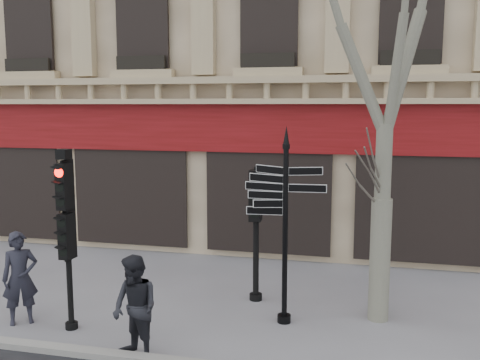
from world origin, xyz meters
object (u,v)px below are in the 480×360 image
(fingerpost, at_px, (286,192))
(traffic_signal_main, at_px, (67,217))
(pedestrian_a, at_px, (20,278))
(pedestrian_b, at_px, (135,308))
(traffic_signal_secondary, at_px, (256,210))

(fingerpost, distance_m, traffic_signal_main, 4.09)
(pedestrian_a, relative_size, pedestrian_b, 1.03)
(fingerpost, height_order, pedestrian_b, fingerpost)
(traffic_signal_main, distance_m, pedestrian_a, 1.65)
(traffic_signal_main, xyz_separation_m, traffic_signal_secondary, (3.09, 2.29, -0.16))
(traffic_signal_secondary, distance_m, pedestrian_a, 4.87)
(traffic_signal_secondary, height_order, pedestrian_a, traffic_signal_secondary)
(traffic_signal_secondary, bearing_deg, traffic_signal_main, -146.99)
(fingerpost, xyz_separation_m, pedestrian_a, (-4.96, -1.20, -1.66))
(pedestrian_b, bearing_deg, traffic_signal_main, -176.85)
(traffic_signal_main, height_order, pedestrian_b, traffic_signal_main)
(pedestrian_a, distance_m, pedestrian_b, 2.92)
(traffic_signal_secondary, xyz_separation_m, pedestrian_a, (-4.17, -2.26, -1.09))
(fingerpost, relative_size, pedestrian_a, 2.11)
(traffic_signal_main, bearing_deg, traffic_signal_secondary, 38.43)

